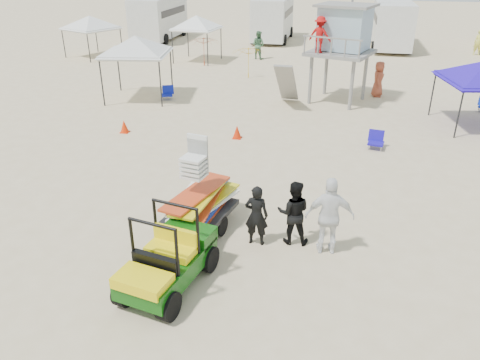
% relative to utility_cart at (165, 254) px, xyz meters
% --- Properties ---
extents(ground, '(140.00, 140.00, 0.00)m').
position_rel_utility_cart_xyz_m(ground, '(0.46, -0.24, -0.82)').
color(ground, beige).
rests_on(ground, ground).
extents(utility_cart, '(1.58, 2.50, 1.76)m').
position_rel_utility_cart_xyz_m(utility_cart, '(0.00, 0.00, 0.00)').
color(utility_cart, '#0D4B0B').
rests_on(utility_cart, ground).
extents(surf_trailer, '(1.68, 2.56, 2.23)m').
position_rel_utility_cart_xyz_m(surf_trailer, '(0.00, 2.33, 0.09)').
color(surf_trailer, black).
rests_on(surf_trailer, ground).
extents(man_left, '(0.56, 0.37, 1.54)m').
position_rel_utility_cart_xyz_m(man_left, '(1.52, 2.03, -0.05)').
color(man_left, black).
rests_on(man_left, ground).
extents(man_mid, '(0.84, 0.68, 1.62)m').
position_rel_utility_cart_xyz_m(man_mid, '(2.37, 2.28, -0.01)').
color(man_mid, black).
rests_on(man_mid, ground).
extents(man_right, '(1.17, 0.61, 1.91)m').
position_rel_utility_cart_xyz_m(man_right, '(3.22, 2.03, 0.14)').
color(man_right, white).
rests_on(man_right, ground).
extents(lifeguard_tower, '(3.35, 3.35, 4.25)m').
position_rel_utility_cart_xyz_m(lifeguard_tower, '(2.97, 14.84, 2.35)').
color(lifeguard_tower, gray).
rests_on(lifeguard_tower, ground).
extents(canopy_white_a, '(3.27, 3.27, 3.35)m').
position_rel_utility_cart_xyz_m(canopy_white_a, '(-6.30, 13.29, 1.98)').
color(canopy_white_a, black).
rests_on(canopy_white_a, ground).
extents(canopy_white_b, '(3.74, 3.74, 3.06)m').
position_rel_utility_cart_xyz_m(canopy_white_b, '(-13.37, 22.05, 1.70)').
color(canopy_white_b, black).
rests_on(canopy_white_b, ground).
extents(canopy_white_c, '(2.80, 2.80, 3.25)m').
position_rel_utility_cart_xyz_m(canopy_white_c, '(-6.08, 22.20, 1.88)').
color(canopy_white_c, black).
rests_on(canopy_white_c, ground).
extents(umbrella_a, '(2.40, 2.42, 1.76)m').
position_rel_utility_cart_xyz_m(umbrella_a, '(-5.26, 20.93, 0.06)').
color(umbrella_a, '#BB3314').
rests_on(umbrella_a, ground).
extents(umbrella_b, '(2.39, 2.41, 1.73)m').
position_rel_utility_cart_xyz_m(umbrella_b, '(-1.93, 18.33, 0.05)').
color(umbrella_b, yellow).
rests_on(umbrella_b, ground).
extents(cone_near, '(0.34, 0.34, 0.50)m').
position_rel_utility_cart_xyz_m(cone_near, '(-0.49, 8.92, -0.57)').
color(cone_near, red).
rests_on(cone_near, ground).
extents(cone_far, '(0.34, 0.34, 0.50)m').
position_rel_utility_cart_xyz_m(cone_far, '(-4.96, 8.61, -0.57)').
color(cone_far, red).
rests_on(cone_far, ground).
extents(beach_chair_a, '(0.69, 0.75, 0.64)m').
position_rel_utility_cart_xyz_m(beach_chair_a, '(-4.94, 13.43, -0.51)').
color(beach_chair_a, '#0E1BA0').
rests_on(beach_chair_a, ground).
extents(beach_chair_b, '(0.62, 0.66, 0.64)m').
position_rel_utility_cart_xyz_m(beach_chair_b, '(4.62, 9.03, -0.51)').
color(beach_chair_b, '#1A0FA6').
rests_on(beach_chair_b, ground).
extents(rv_far_left, '(2.64, 6.80, 3.25)m').
position_rel_utility_cart_xyz_m(rv_far_left, '(-11.54, 29.76, 0.98)').
color(rv_far_left, silver).
rests_on(rv_far_left, ground).
extents(rv_mid_left, '(2.65, 6.50, 3.25)m').
position_rel_utility_cart_xyz_m(rv_mid_left, '(-2.54, 31.26, 0.98)').
color(rv_mid_left, silver).
rests_on(rv_mid_left, ground).
extents(rv_mid_right, '(2.64, 7.00, 3.25)m').
position_rel_utility_cart_xyz_m(rv_mid_right, '(6.46, 29.76, 0.98)').
color(rv_mid_right, silver).
rests_on(rv_mid_right, ground).
extents(distant_beachgoers, '(15.40, 12.81, 1.80)m').
position_rel_utility_cart_xyz_m(distant_beachgoers, '(2.87, 21.99, 0.05)').
color(distant_beachgoers, '#D6D450').
rests_on(distant_beachgoers, ground).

